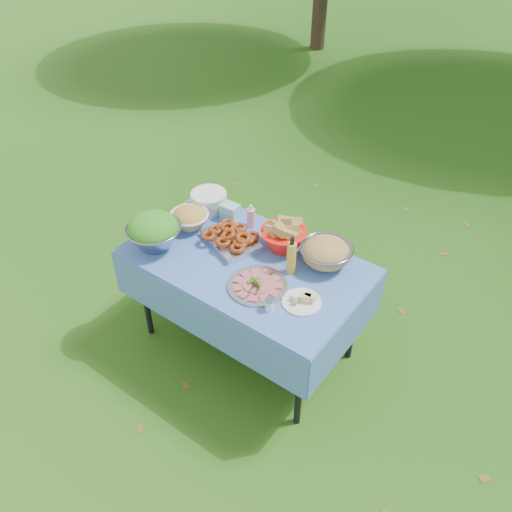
{
  "coord_description": "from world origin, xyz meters",
  "views": [
    {
      "loc": [
        1.55,
        -2.0,
        2.88
      ],
      "look_at": [
        0.08,
        0.0,
        0.83
      ],
      "focal_mm": 38.0,
      "sensor_mm": 36.0,
      "label": 1
    }
  ],
  "objects_px": {
    "salad_bowl": "(153,231)",
    "oil_bottle": "(291,255)",
    "picnic_table": "(247,305)",
    "pasta_bowl_steel": "(326,252)",
    "plate_stack": "(209,200)",
    "charcuterie_platter": "(257,281)",
    "bread_bowl": "(284,235)"
  },
  "relations": [
    {
      "from": "salad_bowl",
      "to": "plate_stack",
      "type": "height_order",
      "value": "salad_bowl"
    },
    {
      "from": "salad_bowl",
      "to": "charcuterie_platter",
      "type": "bearing_deg",
      "value": 5.87
    },
    {
      "from": "salad_bowl",
      "to": "charcuterie_platter",
      "type": "relative_size",
      "value": 0.99
    },
    {
      "from": "oil_bottle",
      "to": "picnic_table",
      "type": "bearing_deg",
      "value": -165.43
    },
    {
      "from": "plate_stack",
      "to": "pasta_bowl_steel",
      "type": "height_order",
      "value": "pasta_bowl_steel"
    },
    {
      "from": "oil_bottle",
      "to": "charcuterie_platter",
      "type": "bearing_deg",
      "value": -110.62
    },
    {
      "from": "salad_bowl",
      "to": "bread_bowl",
      "type": "relative_size",
      "value": 1.18
    },
    {
      "from": "picnic_table",
      "to": "charcuterie_platter",
      "type": "xyz_separation_m",
      "value": [
        0.19,
        -0.15,
        0.42
      ]
    },
    {
      "from": "picnic_table",
      "to": "salad_bowl",
      "type": "bearing_deg",
      "value": -157.61
    },
    {
      "from": "salad_bowl",
      "to": "oil_bottle",
      "type": "bearing_deg",
      "value": 19.84
    },
    {
      "from": "pasta_bowl_steel",
      "to": "charcuterie_platter",
      "type": "height_order",
      "value": "pasta_bowl_steel"
    },
    {
      "from": "picnic_table",
      "to": "oil_bottle",
      "type": "relative_size",
      "value": 5.74
    },
    {
      "from": "bread_bowl",
      "to": "picnic_table",
      "type": "bearing_deg",
      "value": -114.31
    },
    {
      "from": "bread_bowl",
      "to": "oil_bottle",
      "type": "xyz_separation_m",
      "value": [
        0.17,
        -0.17,
        0.03
      ]
    },
    {
      "from": "bread_bowl",
      "to": "charcuterie_platter",
      "type": "bearing_deg",
      "value": -77.54
    },
    {
      "from": "pasta_bowl_steel",
      "to": "oil_bottle",
      "type": "xyz_separation_m",
      "value": [
        -0.12,
        -0.19,
        0.04
      ]
    },
    {
      "from": "pasta_bowl_steel",
      "to": "oil_bottle",
      "type": "relative_size",
      "value": 1.25
    },
    {
      "from": "salad_bowl",
      "to": "oil_bottle",
      "type": "relative_size",
      "value": 1.36
    },
    {
      "from": "charcuterie_platter",
      "to": "oil_bottle",
      "type": "relative_size",
      "value": 1.38
    },
    {
      "from": "picnic_table",
      "to": "bread_bowl",
      "type": "relative_size",
      "value": 4.99
    },
    {
      "from": "pasta_bowl_steel",
      "to": "oil_bottle",
      "type": "bearing_deg",
      "value": -123.29
    },
    {
      "from": "plate_stack",
      "to": "picnic_table",
      "type": "bearing_deg",
      "value": -28.61
    },
    {
      "from": "picnic_table",
      "to": "pasta_bowl_steel",
      "type": "distance_m",
      "value": 0.67
    },
    {
      "from": "oil_bottle",
      "to": "pasta_bowl_steel",
      "type": "bearing_deg",
      "value": 56.71
    },
    {
      "from": "charcuterie_platter",
      "to": "bread_bowl",
      "type": "bearing_deg",
      "value": 102.46
    },
    {
      "from": "plate_stack",
      "to": "charcuterie_platter",
      "type": "bearing_deg",
      "value": -31.09
    },
    {
      "from": "charcuterie_platter",
      "to": "salad_bowl",
      "type": "bearing_deg",
      "value": -174.13
    },
    {
      "from": "charcuterie_platter",
      "to": "oil_bottle",
      "type": "height_order",
      "value": "oil_bottle"
    },
    {
      "from": "picnic_table",
      "to": "oil_bottle",
      "type": "height_order",
      "value": "oil_bottle"
    },
    {
      "from": "salad_bowl",
      "to": "pasta_bowl_steel",
      "type": "relative_size",
      "value": 1.09
    },
    {
      "from": "salad_bowl",
      "to": "plate_stack",
      "type": "distance_m",
      "value": 0.53
    },
    {
      "from": "picnic_table",
      "to": "charcuterie_platter",
      "type": "distance_m",
      "value": 0.49
    }
  ]
}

